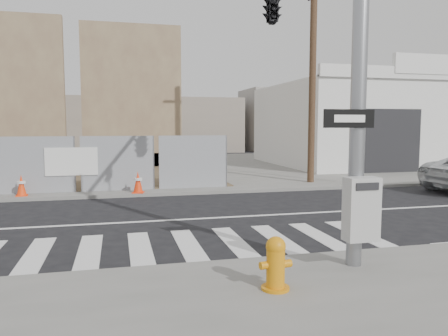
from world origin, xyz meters
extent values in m
plane|color=black|center=(0.00, 0.00, 0.00)|extent=(100.00, 100.00, 0.00)
cube|color=slate|center=(0.00, 14.00, 0.06)|extent=(50.00, 20.00, 0.12)
cylinder|color=gray|center=(2.50, -4.80, 3.62)|extent=(0.26, 0.26, 7.00)
cube|color=#B2B2AF|center=(2.45, -5.08, 1.15)|extent=(0.55, 0.30, 1.05)
cube|color=black|center=(2.25, -4.96, 2.62)|extent=(0.90, 0.03, 0.30)
cube|color=silver|center=(2.25, -4.98, 2.62)|extent=(0.55, 0.01, 0.12)
imported|color=black|center=(2.50, -0.60, 5.57)|extent=(0.53, 2.48, 1.00)
cylinder|color=gray|center=(8.00, 4.60, 2.72)|extent=(0.12, 0.12, 5.20)
imported|color=black|center=(8.00, 4.60, 5.22)|extent=(0.16, 0.20, 1.00)
cube|color=brown|center=(-7.00, 13.00, 4.12)|extent=(6.00, 0.50, 8.00)
cube|color=brown|center=(-7.00, 13.40, 0.52)|extent=(6.00, 1.30, 0.80)
cube|color=brown|center=(-0.50, 14.00, 4.12)|extent=(5.50, 0.50, 8.00)
cube|color=brown|center=(-0.50, 14.40, 0.52)|extent=(5.50, 1.30, 0.80)
cube|color=silver|center=(14.00, 13.00, 2.52)|extent=(12.00, 10.00, 4.80)
cube|color=silver|center=(14.00, 8.00, 5.12)|extent=(12.00, 0.30, 0.60)
cube|color=silver|center=(14.00, 7.95, 5.57)|extent=(4.00, 0.30, 1.00)
cube|color=black|center=(12.00, 7.98, 1.72)|extent=(3.40, 0.06, 3.20)
cylinder|color=brown|center=(6.50, 5.50, 5.12)|extent=(0.28, 0.28, 10.00)
cylinder|color=orange|center=(0.79, -5.55, 0.14)|extent=(0.48, 0.48, 0.04)
cylinder|color=orange|center=(0.79, -5.55, 0.43)|extent=(0.31, 0.31, 0.62)
sphere|color=orange|center=(0.79, -5.55, 0.76)|extent=(0.29, 0.29, 0.29)
cylinder|color=orange|center=(0.62, -5.55, 0.49)|extent=(0.16, 0.14, 0.11)
cylinder|color=orange|center=(0.96, -5.55, 0.49)|extent=(0.16, 0.14, 0.11)
cube|color=#FB3B0D|center=(-4.59, 4.49, 0.14)|extent=(0.41, 0.41, 0.03)
cone|color=#FB3B0D|center=(-4.59, 4.49, 0.48)|extent=(0.37, 0.37, 0.72)
cylinder|color=silver|center=(-4.59, 4.49, 0.58)|extent=(0.28, 0.28, 0.08)
cube|color=#FF360D|center=(-0.72, 4.22, 0.14)|extent=(0.47, 0.47, 0.03)
cone|color=#FF360D|center=(-0.72, 4.22, 0.50)|extent=(0.42, 0.42, 0.76)
cylinder|color=silver|center=(-0.72, 4.22, 0.61)|extent=(0.29, 0.29, 0.09)
camera|label=1|loc=(-1.42, -11.38, 2.52)|focal=35.00mm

